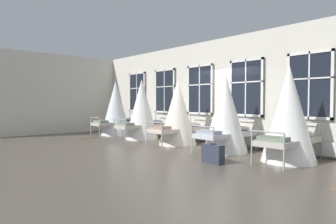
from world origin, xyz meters
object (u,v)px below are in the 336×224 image
cot_fourth (226,115)px  suitcase_dark (213,154)px  cot_fifth (289,115)px  cot_second (142,110)px  cot_first (116,109)px  cot_third (178,113)px

cot_fourth → suitcase_dark: (0.78, -1.48, -0.84)m
suitcase_dark → cot_fifth: bearing=57.2°
cot_fourth → cot_second: bearing=90.6°
cot_first → cot_fifth: size_ratio=1.00×
cot_second → cot_fifth: 5.79m
cot_second → cot_third: cot_second is taller
cot_fifth → suitcase_dark: 2.04m
suitcase_dark → cot_fourth: bearing=121.3°
cot_first → cot_second: bearing=-89.6°
cot_fourth → suitcase_dark: size_ratio=3.84×
cot_first → cot_third: size_ratio=1.07×
cot_second → cot_fourth: bearing=-88.3°
cot_fifth → cot_first: bearing=89.6°
cot_first → cot_fourth: cot_first is taller
cot_second → suitcase_dark: cot_second is taller
cot_fourth → cot_first: bearing=90.5°
cot_fourth → cot_fifth: size_ratio=0.95×
cot_second → suitcase_dark: bearing=-106.0°
cot_second → suitcase_dark: 4.99m
cot_second → cot_fourth: size_ratio=1.04×
cot_first → suitcase_dark: 6.76m
cot_second → cot_fifth: size_ratio=0.98×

